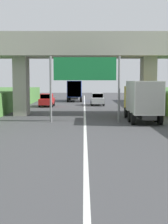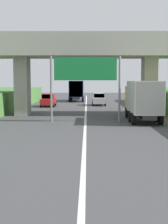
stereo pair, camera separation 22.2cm
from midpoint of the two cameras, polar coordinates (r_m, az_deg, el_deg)
lane_centre_stripe at (r=25.36m, az=0.46°, el=-2.38°), size 0.20×102.43×0.01m
overpass_bridge at (r=33.03m, az=0.49°, el=9.97°), size 40.00×4.80×8.00m
overhead_highway_sign at (r=27.35m, az=0.48°, el=6.74°), size 5.88×0.18×5.50m
truck_blue at (r=55.34m, az=-1.18°, el=3.89°), size 2.44×7.30×3.44m
truck_yellow at (r=28.41m, az=10.36°, el=2.29°), size 2.44×7.30×3.44m
car_silver at (r=46.20m, az=2.75°, el=2.23°), size 1.86×4.10×1.72m
car_red at (r=44.18m, az=-6.07°, el=2.06°), size 1.86×4.10×1.72m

